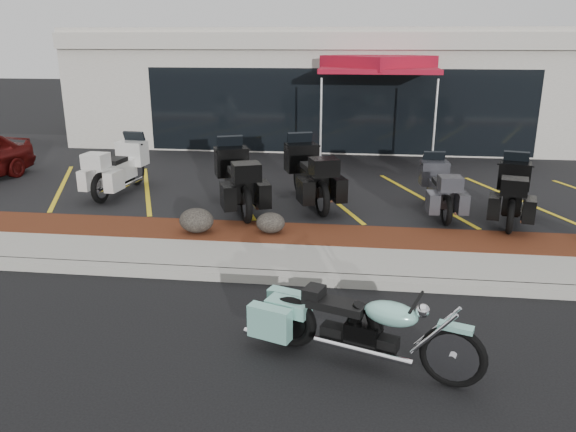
# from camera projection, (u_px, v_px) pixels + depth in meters

# --- Properties ---
(ground) EXTENTS (90.00, 90.00, 0.00)m
(ground) POSITION_uv_depth(u_px,v_px,m) (304.00, 310.00, 7.92)
(ground) COLOR black
(ground) RESTS_ON ground
(curb) EXTENTS (24.00, 0.25, 0.15)m
(curb) POSITION_uv_depth(u_px,v_px,m) (309.00, 279.00, 8.75)
(curb) COLOR gray
(curb) RESTS_ON ground
(sidewalk) EXTENTS (24.00, 1.20, 0.15)m
(sidewalk) POSITION_uv_depth(u_px,v_px,m) (313.00, 262.00, 9.41)
(sidewalk) COLOR gray
(sidewalk) RESTS_ON ground
(mulch_bed) EXTENTS (24.00, 1.20, 0.16)m
(mulch_bed) POSITION_uv_depth(u_px,v_px,m) (318.00, 238.00, 10.55)
(mulch_bed) COLOR #3C1D0D
(mulch_bed) RESTS_ON ground
(upper_lot) EXTENTS (26.00, 9.60, 0.15)m
(upper_lot) POSITION_uv_depth(u_px,v_px,m) (332.00, 173.00, 15.66)
(upper_lot) COLOR black
(upper_lot) RESTS_ON ground
(dealership_building) EXTENTS (18.00, 8.16, 4.00)m
(dealership_building) POSITION_uv_depth(u_px,v_px,m) (342.00, 85.00, 21.00)
(dealership_building) COLOR #A59F95
(dealership_building) RESTS_ON ground
(boulder_left) EXTENTS (0.65, 0.55, 0.46)m
(boulder_left) POSITION_uv_depth(u_px,v_px,m) (196.00, 220.00, 10.55)
(boulder_left) COLOR black
(boulder_left) RESTS_ON mulch_bed
(boulder_mid) EXTENTS (0.55, 0.46, 0.39)m
(boulder_mid) POSITION_uv_depth(u_px,v_px,m) (271.00, 223.00, 10.54)
(boulder_mid) COLOR black
(boulder_mid) RESTS_ON mulch_bed
(hero_cruiser) EXTENTS (2.83, 1.57, 0.97)m
(hero_cruiser) POSITION_uv_depth(u_px,v_px,m) (454.00, 348.00, 6.02)
(hero_cruiser) COLOR #7FC6B7
(hero_cruiser) RESTS_ON ground
(touring_white) EXTENTS (1.11, 2.40, 1.35)m
(touring_white) POSITION_uv_depth(u_px,v_px,m) (136.00, 158.00, 13.90)
(touring_white) COLOR silver
(touring_white) RESTS_ON upper_lot
(touring_black_front) EXTENTS (1.83, 2.69, 1.46)m
(touring_black_front) POSITION_uv_depth(u_px,v_px,m) (231.00, 168.00, 12.65)
(touring_black_front) COLOR black
(touring_black_front) RESTS_ON upper_lot
(touring_black_mid) EXTENTS (1.79, 2.71, 1.47)m
(touring_black_mid) POSITION_uv_depth(u_px,v_px,m) (300.00, 163.00, 13.05)
(touring_black_mid) COLOR black
(touring_black_mid) RESTS_ON upper_lot
(touring_grey) EXTENTS (0.95, 2.11, 1.19)m
(touring_grey) POSITION_uv_depth(u_px,v_px,m) (432.00, 178.00, 12.27)
(touring_grey) COLOR #2E2E33
(touring_grey) RESTS_ON upper_lot
(touring_black_rear) EXTENTS (1.37, 2.36, 1.29)m
(touring_black_rear) POSITION_uv_depth(u_px,v_px,m) (513.00, 181.00, 11.80)
(touring_black_rear) COLOR black
(touring_black_rear) RESTS_ON upper_lot
(traffic_cone) EXTENTS (0.36, 0.36, 0.43)m
(traffic_cone) POSITION_uv_depth(u_px,v_px,m) (301.00, 165.00, 15.33)
(traffic_cone) COLOR #FF3308
(traffic_cone) RESTS_ON upper_lot
(popup_canopy) EXTENTS (4.00, 4.00, 3.05)m
(popup_canopy) POSITION_uv_depth(u_px,v_px,m) (378.00, 65.00, 16.20)
(popup_canopy) COLOR silver
(popup_canopy) RESTS_ON upper_lot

